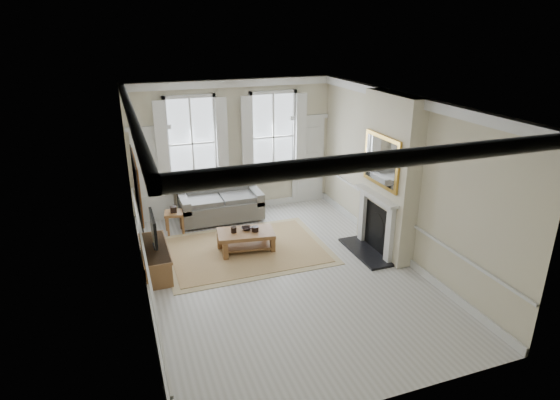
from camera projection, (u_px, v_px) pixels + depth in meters
name	position (u px, v px, depth m)	size (l,w,h in m)	color
floor	(282.00, 273.00, 9.32)	(7.20, 7.20, 0.00)	#B7B5AD
ceiling	(282.00, 101.00, 8.11)	(7.20, 7.20, 0.00)	white
back_wall	(233.00, 147.00, 11.88)	(5.20, 5.20, 0.00)	beige
left_wall	(137.00, 211.00, 7.89)	(7.20, 7.20, 0.00)	beige
right_wall	(401.00, 178.00, 9.54)	(7.20, 7.20, 0.00)	beige
window_left	(192.00, 144.00, 11.43)	(1.26, 0.20, 2.20)	#B2BCC6
window_right	(273.00, 137.00, 12.09)	(1.26, 0.20, 2.20)	#B2BCC6
door_left	(153.00, 177.00, 11.39)	(0.90, 0.08, 2.30)	silver
door_right	(308.00, 161.00, 12.69)	(0.90, 0.08, 2.30)	silver
painting	(136.00, 185.00, 8.04)	(0.05, 1.66, 1.06)	#C77022
chimney_breast	(389.00, 176.00, 9.66)	(0.35, 1.70, 3.38)	beige
hearth	(365.00, 252.00, 10.12)	(0.55, 1.50, 0.05)	black
fireplace	(376.00, 221.00, 9.93)	(0.21, 1.45, 1.33)	silver
mirror	(381.00, 161.00, 9.46)	(0.06, 1.26, 1.06)	gold
sofa	(220.00, 205.00, 11.75)	(2.01, 0.98, 0.90)	slate
side_table	(174.00, 216.00, 10.97)	(0.49, 0.49, 0.52)	brown
rug	(246.00, 250.00, 10.23)	(3.50, 2.60, 0.02)	tan
coffee_table	(246.00, 235.00, 10.11)	(1.29, 0.87, 0.45)	brown
ceramic_pot_a	(234.00, 230.00, 10.02)	(0.12, 0.12, 0.12)	black
ceramic_pot_b	(255.00, 229.00, 10.08)	(0.15, 0.15, 0.11)	black
bowl	(247.00, 228.00, 10.17)	(0.23, 0.23, 0.06)	black
tv_stand	(156.00, 259.00, 9.30)	(0.48, 1.50, 0.53)	brown
tv	(153.00, 229.00, 9.07)	(0.08, 0.90, 0.68)	black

